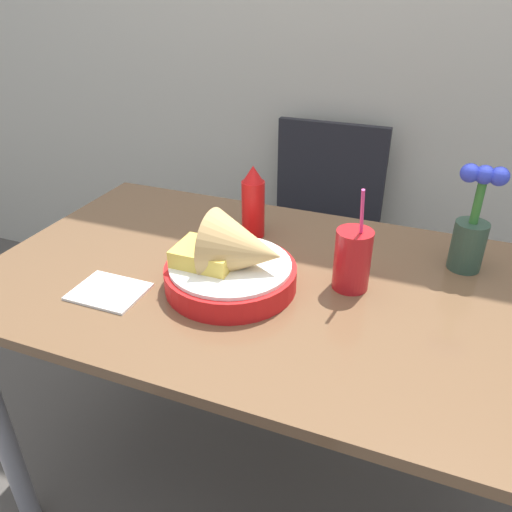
{
  "coord_description": "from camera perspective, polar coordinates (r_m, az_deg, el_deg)",
  "views": [
    {
      "loc": [
        0.3,
        -0.87,
        1.3
      ],
      "look_at": [
        -0.04,
        -0.02,
        0.79
      ],
      "focal_mm": 35.0,
      "sensor_mm": 36.0,
      "label": 1
    }
  ],
  "objects": [
    {
      "name": "napkin",
      "position": [
        1.09,
        -16.47,
        -3.92
      ],
      "size": [
        0.15,
        0.12,
        0.01
      ],
      "color": "white",
      "rests_on": "dining_table"
    },
    {
      "name": "dining_table",
      "position": [
        1.14,
        2.24,
        -6.78
      ],
      "size": [
        1.3,
        0.75,
        0.73
      ],
      "color": "brown",
      "rests_on": "ground_plane"
    },
    {
      "name": "drink_cup",
      "position": [
        1.05,
        10.94,
        -0.6
      ],
      "size": [
        0.08,
        0.08,
        0.24
      ],
      "color": "red",
      "rests_on": "dining_table"
    },
    {
      "name": "food_basket",
      "position": [
        1.03,
        -2.39,
        -0.87
      ],
      "size": [
        0.28,
        0.28,
        0.17
      ],
      "color": "red",
      "rests_on": "dining_table"
    },
    {
      "name": "ground_plane",
      "position": [
        1.6,
        1.76,
        -25.32
      ],
      "size": [
        12.0,
        12.0,
        0.0
      ],
      "primitive_type": "plane",
      "color": "#4C4742"
    },
    {
      "name": "ketchup_bottle",
      "position": [
        1.24,
        -0.33,
        6.12
      ],
      "size": [
        0.06,
        0.06,
        0.18
      ],
      "color": "red",
      "rests_on": "dining_table"
    },
    {
      "name": "chair_far_window",
      "position": [
        1.86,
        7.44,
        3.88
      ],
      "size": [
        0.4,
        0.4,
        0.86
      ],
      "color": "black",
      "rests_on": "ground_plane"
    },
    {
      "name": "flower_vase",
      "position": [
        1.18,
        23.45,
        2.93
      ],
      "size": [
        0.1,
        0.07,
        0.24
      ],
      "color": "#2D4738",
      "rests_on": "dining_table"
    }
  ]
}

